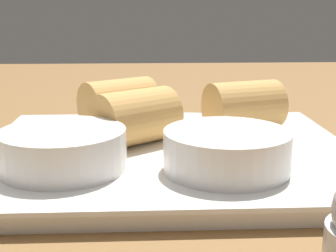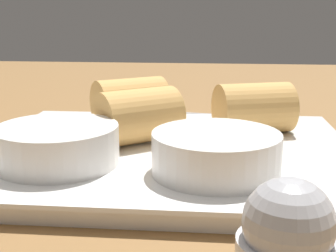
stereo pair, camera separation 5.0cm
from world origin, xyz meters
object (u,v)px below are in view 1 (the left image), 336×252
dipping_bowl_near (227,149)px  dipping_bowl_far (63,148)px  serving_plate (168,156)px  spoon (238,112)px

dipping_bowl_near → dipping_bowl_far: bearing=-4.2°
serving_plate → spoon: size_ratio=1.54×
serving_plate → dipping_bowl_near: 6.92cm
spoon → serving_plate: bearing=61.6°
spoon → dipping_bowl_near: bearing=76.8°
dipping_bowl_far → spoon: dipping_bowl_far is taller
dipping_bowl_near → dipping_bowl_far: same height
dipping_bowl_near → spoon: 22.39cm
serving_plate → dipping_bowl_near: size_ratio=3.39×
serving_plate → dipping_bowl_near: dipping_bowl_near is taller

